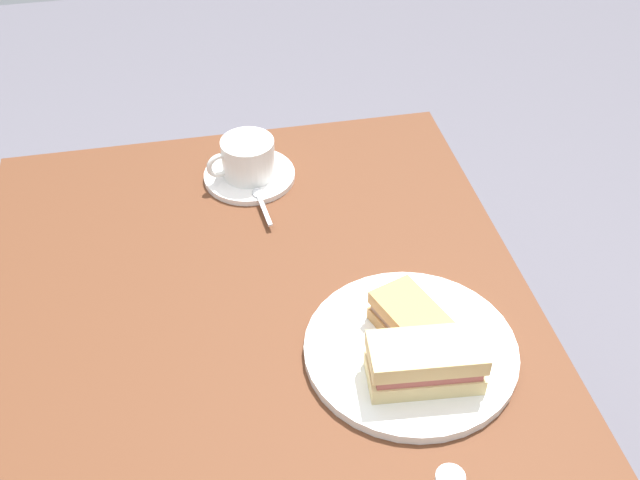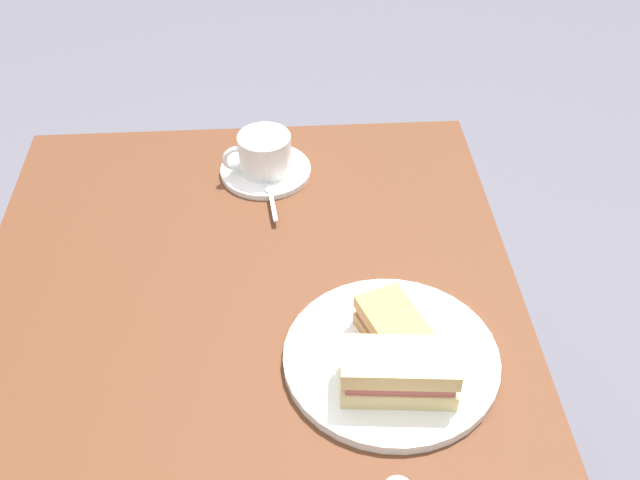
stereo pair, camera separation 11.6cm
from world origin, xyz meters
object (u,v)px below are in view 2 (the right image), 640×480
at_px(sandwich_back, 399,372).
at_px(dining_table, 251,421).
at_px(coffee_cup, 264,152).
at_px(sandwich_front, 394,330).
at_px(spoon, 271,195).
at_px(coffee_saucer, 266,171).
at_px(sandwich_plate, 391,358).

bearing_deg(sandwich_back, dining_table, -100.66).
bearing_deg(dining_table, coffee_cup, 176.46).
height_order(sandwich_front, spoon, sandwich_front).
relative_size(dining_table, spoon, 11.94).
bearing_deg(coffee_cup, coffee_saucer, 105.37).
distance_m(coffee_saucer, coffee_cup, 0.04).
bearing_deg(dining_table, sandwich_front, 101.54).
bearing_deg(spoon, sandwich_front, 25.46).
bearing_deg(spoon, dining_table, -5.78).
bearing_deg(sandwich_back, spoon, -159.31).
xyz_separation_m(dining_table, sandwich_back, (0.04, 0.19, 0.14)).
bearing_deg(coffee_saucer, spoon, 5.78).
height_order(coffee_saucer, spoon, spoon).
bearing_deg(sandwich_plate, coffee_cup, -159.32).
bearing_deg(coffee_cup, sandwich_back, 18.56).
bearing_deg(spoon, coffee_cup, -173.05).
distance_m(coffee_cup, spoon, 0.09).
distance_m(sandwich_front, coffee_saucer, 0.44).
distance_m(dining_table, sandwich_back, 0.24).
bearing_deg(spoon, sandwich_plate, 23.51).
xyz_separation_m(coffee_cup, spoon, (0.08, 0.01, -0.03)).
bearing_deg(sandwich_plate, coffee_saucer, -159.53).
bearing_deg(sandwich_back, coffee_cup, -161.44).
bearing_deg(sandwich_back, sandwich_front, 177.02).
bearing_deg(coffee_saucer, dining_table, -3.74).
xyz_separation_m(sandwich_front, sandwich_back, (0.08, -0.00, 0.01)).
relative_size(dining_table, coffee_saucer, 7.60).
distance_m(coffee_saucer, spoon, 0.08).
bearing_deg(dining_table, spoon, 174.22).
distance_m(dining_table, coffee_cup, 0.47).
height_order(dining_table, sandwich_back, sandwich_back).
bearing_deg(dining_table, sandwich_back, 79.34).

